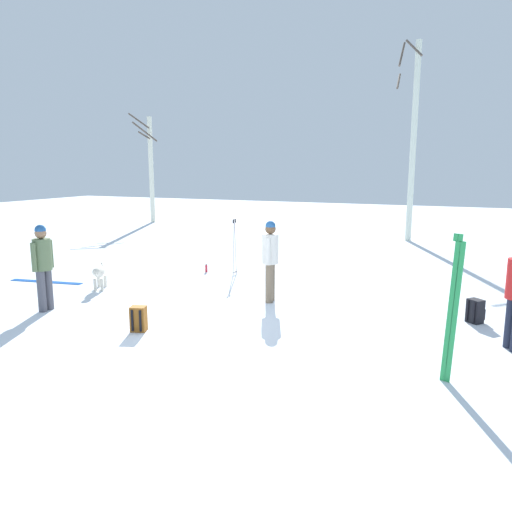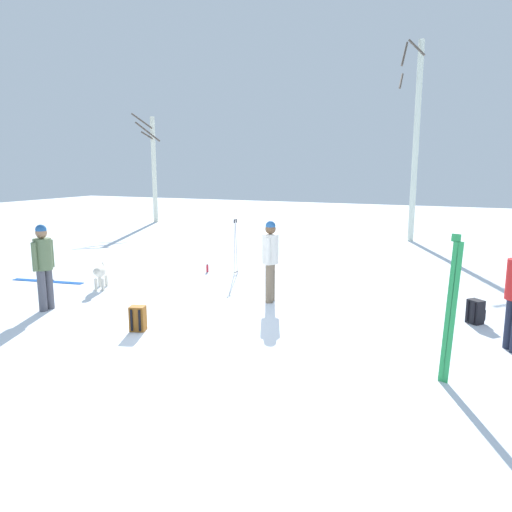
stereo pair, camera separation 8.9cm
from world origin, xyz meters
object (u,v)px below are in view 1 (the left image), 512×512
water_bottle_0 (206,268)px  birch_tree_1 (413,139)px  person_1 (43,262)px  ski_pair_lying_0 (47,282)px  ski_poles_0 (234,245)px  birch_tree_0 (150,167)px  backpack_0 (475,311)px  ski_pair_planted_0 (453,310)px  backpack_1 (139,319)px  dog (99,273)px  person_2 (270,256)px

water_bottle_0 → birch_tree_1: size_ratio=0.03×
person_1 → ski_pair_lying_0: (-1.89, 1.80, -0.97)m
birch_tree_1 → ski_poles_0: bearing=-113.3°
ski_poles_0 → birch_tree_0: 13.38m
water_bottle_0 → backpack_0: bearing=-15.6°
ski_pair_lying_0 → ski_poles_0: size_ratio=1.31×
ski_pair_planted_0 → backpack_1: bearing=179.2°
person_1 → dog: size_ratio=2.14×
person_2 → backpack_1: (-1.40, -2.66, -0.77)m
birch_tree_1 → ski_pair_planted_0: bearing=-81.2°
ski_pair_lying_0 → birch_tree_1: bearing=55.2°
ski_pair_planted_0 → birch_tree_1: size_ratio=0.27×
ski_pair_lying_0 → ski_poles_0: (3.92, 2.58, 0.78)m
dog → backpack_0: dog is taller
backpack_0 → dog: bearing=-174.4°
ski_pair_lying_0 → water_bottle_0: 4.02m
ski_pair_planted_0 → water_bottle_0: ski_pair_planted_0 is taller
ski_poles_0 → ski_pair_planted_0: bearing=-41.1°
person_2 → backpack_1: 3.10m
person_2 → birch_tree_0: (-11.06, 11.46, 1.81)m
person_1 → person_2: size_ratio=1.00×
ski_pair_lying_0 → backpack_0: (9.71, 0.74, 0.20)m
person_1 → birch_tree_1: bearing=66.2°
backpack_0 → person_2: bearing=-177.6°
dog → ski_pair_lying_0: dog is taller
dog → birch_tree_0: 14.19m
birch_tree_0 → person_1: bearing=-62.4°
ski_pair_lying_0 → backpack_1: 4.82m
dog → backpack_0: 8.03m
backpack_1 → water_bottle_0: 4.86m
water_bottle_0 → ski_pair_lying_0: bearing=-139.7°
ski_poles_0 → water_bottle_0: size_ratio=6.82×
person_2 → ski_poles_0: (-1.81, 2.01, -0.19)m
person_2 → ski_pair_lying_0: (-5.73, -0.57, -0.97)m
ski_poles_0 → backpack_1: ski_poles_0 is taller
ski_poles_0 → person_2: bearing=-48.0°
ski_pair_planted_0 → person_2: bearing=143.1°
person_1 → backpack_1: person_1 is taller
person_2 → dog: (-4.02, -0.62, -0.59)m
backpack_0 → birch_tree_0: 18.98m
backpack_1 → birch_tree_0: 17.30m
ski_pair_lying_0 → backpack_0: backpack_0 is taller
ski_pair_planted_0 → backpack_1: size_ratio=4.53×
backpack_0 → birch_tree_1: bearing=103.2°
person_2 → ski_pair_planted_0: bearing=-36.9°
ski_poles_0 → person_1: bearing=-114.9°
backpack_1 → birch_tree_0: (-9.67, 14.12, 2.58)m
ski_pair_lying_0 → ski_pair_planted_0: bearing=-12.9°
birch_tree_0 → water_bottle_0: bearing=-48.3°
ski_pair_planted_0 → ski_pair_lying_0: (-9.36, 2.15, -0.98)m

